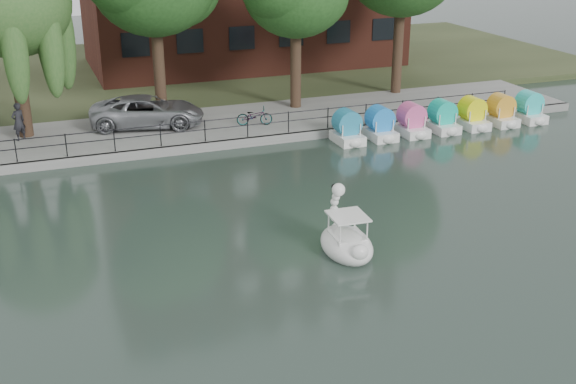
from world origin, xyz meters
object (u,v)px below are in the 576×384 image
bicycle (254,115)px  pedestrian (18,119)px  minivan (147,109)px  swan_boat (346,239)px

bicycle → pedestrian: (-10.66, 1.44, 0.49)m
minivan → bicycle: size_ratio=3.56×
bicycle → swan_boat: swan_boat is taller
minivan → swan_boat: minivan is taller
minivan → bicycle: bearing=-94.9°
minivan → bicycle: (4.85, -1.57, -0.35)m
minivan → pedestrian: bearing=104.2°
bicycle → pedestrian: size_ratio=0.87×
pedestrian → swan_boat: 17.53m
bicycle → pedestrian: 10.76m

